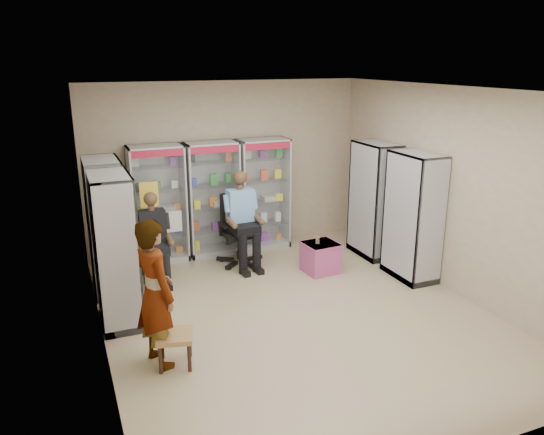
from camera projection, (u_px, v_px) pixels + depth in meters
name	position (u px, v px, depth m)	size (l,w,h in m)	color
floor	(295.00, 314.00, 7.27)	(6.00, 6.00, 0.00)	tan
room_shell	(297.00, 173.00, 6.70)	(5.02, 6.02, 3.01)	tan
cabinet_back_left	(158.00, 205.00, 8.92)	(0.90, 0.50, 2.00)	#A3A5AA
cabinet_back_mid	(213.00, 199.00, 9.27)	(0.90, 0.50, 2.00)	silver
cabinet_back_right	(263.00, 194.00, 9.61)	(0.90, 0.50, 2.00)	#A3A5AA
cabinet_right_far	(374.00, 200.00, 9.20)	(0.50, 0.90, 2.00)	silver
cabinet_right_near	(413.00, 217.00, 8.23)	(0.50, 0.90, 2.00)	#A2A5A9
cabinet_left_far	(107.00, 227.00, 7.76)	(0.50, 0.90, 2.00)	#9EA1A4
cabinet_left_near	(116.00, 251.00, 6.78)	(0.50, 0.90, 2.00)	#AFB1B7
wooden_chair	(153.00, 250.00, 8.34)	(0.42, 0.42, 0.94)	black
seated_customer	(153.00, 239.00, 8.23)	(0.44, 0.60, 1.34)	black
office_chair	(239.00, 230.00, 8.91)	(0.65, 0.65, 1.19)	black
seated_shopkeeper	(240.00, 221.00, 8.82)	(0.50, 0.69, 1.52)	#6699CB
pink_trunk	(320.00, 257.00, 8.64)	(0.51, 0.49, 0.49)	#A24071
tea_glass	(318.00, 240.00, 8.55)	(0.07, 0.07, 0.11)	#5A2B07
woven_stool_a	(318.00, 252.00, 9.04)	(0.37, 0.37, 0.37)	tan
woven_stool_b	(175.00, 349.00, 6.02)	(0.40, 0.40, 0.40)	#9D6842
standing_man	(155.00, 293.00, 5.88)	(0.63, 0.41, 1.73)	gray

